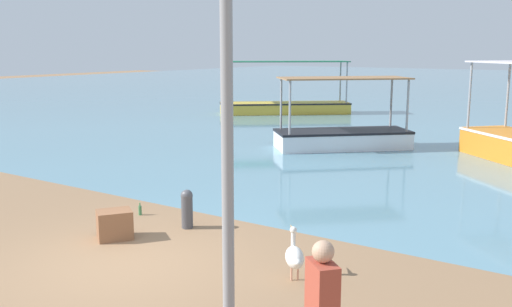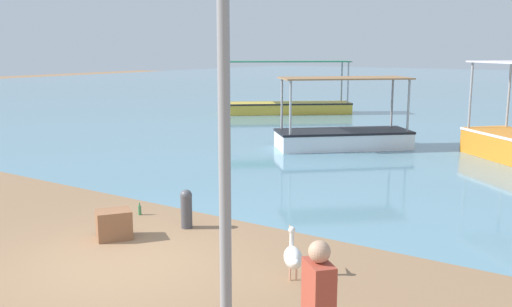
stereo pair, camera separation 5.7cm
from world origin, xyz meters
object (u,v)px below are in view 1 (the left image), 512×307
Objects in this scene: fishing_boat_near_left at (285,104)px; fishing_boat_far_right at (342,134)px; mooring_bollard at (187,208)px; lamp_post at (226,48)px; glass_bottle at (140,210)px; pelican at (295,256)px; cargo_crate at (115,225)px.

fishing_boat_far_right is (7.33, -8.26, -0.01)m from fishing_boat_near_left.
fishing_boat_near_left is at bearing 115.48° from mooring_bollard.
fishing_boat_near_left is 1.03× the size of lamp_post.
lamp_post is 5.63m from mooring_bollard.
fishing_boat_far_right is 9.94m from glass_bottle.
lamp_post is at bearing -80.49° from pelican.
fishing_boat_far_right is at bearing -48.40° from fishing_boat_near_left.
fishing_boat_far_right reaches higher than mooring_bollard.
lamp_post is 6.80m from glass_bottle.
lamp_post is at bearing -25.77° from cargo_crate.
lamp_post is at bearing -70.11° from fishing_boat_far_right.
lamp_post is 5.61m from cargo_crate.
fishing_boat_near_left reaches higher than pelican.
cargo_crate is (-0.71, -1.24, -0.15)m from mooring_bollard.
mooring_bollard is 1.44m from cargo_crate.
lamp_post is (0.37, -2.19, 3.14)m from pelican.
fishing_boat_far_right is at bearing 109.89° from lamp_post.
cargo_crate is 1.55m from glass_bottle.
pelican is 1.03× the size of mooring_bollard.
pelican reaches higher than cargo_crate.
mooring_bollard is at bearing 60.47° from cargo_crate.
fishing_boat_near_left is 10.35× the size of cargo_crate.
fishing_boat_near_left reaches higher than glass_bottle.
fishing_boat_near_left is 20.27m from mooring_bollard.
lamp_post is 8.09× the size of mooring_bollard.
pelican reaches higher than mooring_bollard.
fishing_boat_far_right is 7.37× the size of cargo_crate.
mooring_bollard is 2.89× the size of glass_bottle.
cargo_crate is 2.32× the size of glass_bottle.
lamp_post is at bearing -34.71° from glass_bottle.
fishing_boat_far_right is 5.92× the size of mooring_bollard.
lamp_post is (4.80, -13.28, 3.01)m from fishing_boat_far_right.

